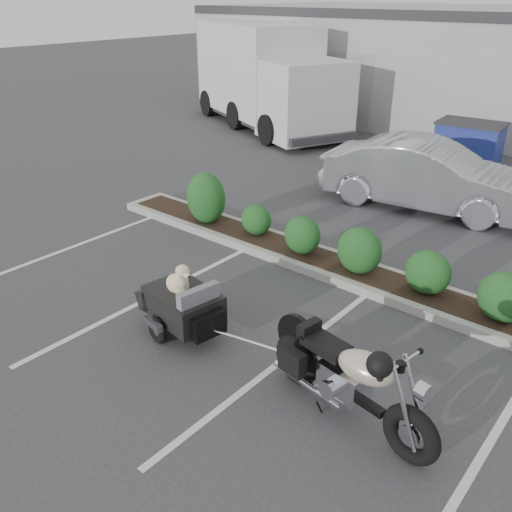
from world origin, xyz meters
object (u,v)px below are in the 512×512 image
Objects in this scene: motorcycle at (348,379)px; sedan at (427,175)px; pet_trailer at (183,303)px; delivery_truck at (268,79)px; dumpster at (469,143)px.

motorcycle is 7.48m from sedan.
pet_trailer is 0.24× the size of delivery_truck.
sedan reaches higher than motorcycle.
motorcycle is 0.51× the size of sedan.
dumpster is (-0.05, 11.32, 0.12)m from pet_trailer.
pet_trailer is 13.55m from delivery_truck.
dumpster is (-2.83, 11.34, 0.05)m from motorcycle.
sedan is at bearing 95.28° from pet_trailer.
delivery_truck is (-10.22, 11.29, 1.14)m from motorcycle.
motorcycle is 1.26× the size of dumpster.
sedan is 2.47× the size of dumpster.
motorcycle is 1.23× the size of pet_trailer.
pet_trailer is at bearing 167.49° from sedan.
pet_trailer is at bearing -94.12° from dumpster.
sedan is at bearing -3.88° from delivery_truck.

